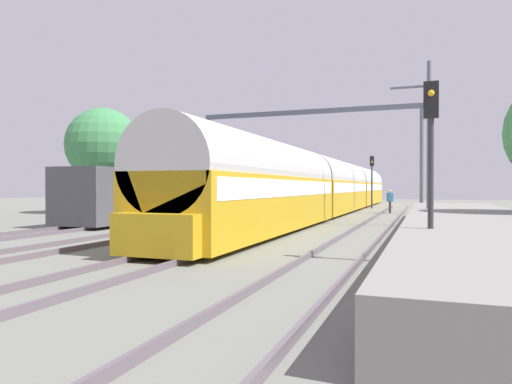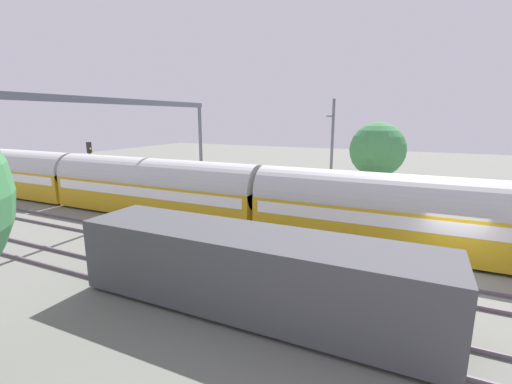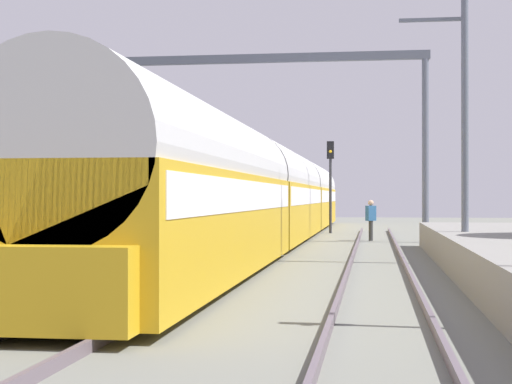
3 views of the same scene
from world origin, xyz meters
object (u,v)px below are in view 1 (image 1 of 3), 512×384
object	(u,v)px
person_crossing	(390,199)
catenary_gantry	(307,135)
railway_signal_far	(372,175)
railway_signal_near	(431,146)
freight_car	(151,195)
passenger_train	(334,186)

from	to	relation	value
person_crossing	catenary_gantry	world-z (taller)	catenary_gantry
railway_signal_far	catenary_gantry	distance (m)	9.54
person_crossing	railway_signal_near	size ratio (longest dim) A/B	0.38
freight_car	passenger_train	bearing A→B (deg)	54.06
railway_signal_near	passenger_train	bearing A→B (deg)	106.34
passenger_train	catenary_gantry	distance (m)	4.49
freight_car	railway_signal_near	size ratio (longest dim) A/B	2.86
passenger_train	catenary_gantry	xyz separation A→B (m)	(-2.10, 0.21, 3.96)
freight_car	person_crossing	xyz separation A→B (m)	(12.40, 12.80, -0.44)
catenary_gantry	freight_car	bearing A→B (deg)	-118.10
catenary_gantry	railway_signal_near	bearing A→B (deg)	-69.03
freight_car	railway_signal_far	xyz separation A→B (m)	(10.33, 19.96, 1.56)
person_crossing	catenary_gantry	bearing A→B (deg)	152.78
railway_signal_far	catenary_gantry	size ratio (longest dim) A/B	0.28
person_crossing	railway_signal_far	size ratio (longest dim) A/B	0.37
passenger_train	railway_signal_far	size ratio (longest dim) A/B	10.44
freight_car	person_crossing	size ratio (longest dim) A/B	7.51
railway_signal_near	railway_signal_far	xyz separation A→B (m)	(-4.66, 30.80, 0.09)
passenger_train	railway_signal_far	world-z (taller)	railway_signal_far
railway_signal_near	freight_car	bearing A→B (deg)	144.12
freight_car	railway_signal_near	xyz separation A→B (m)	(14.99, -10.84, 1.47)
person_crossing	railway_signal_far	bearing A→B (deg)	69.66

